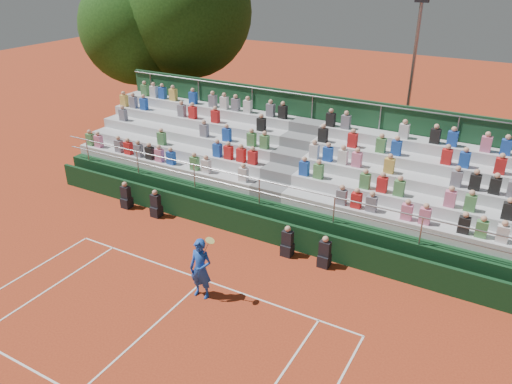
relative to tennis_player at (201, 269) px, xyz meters
The scene contains 8 objects.
ground 1.31m from the tennis_player, 120.28° to the left, with size 90.00×90.00×0.00m, color #AB3B1C.
courtside_wall 3.96m from the tennis_player, 96.05° to the left, with size 20.00×0.15×1.00m, color black.
line_officials 3.92m from the tennis_player, 116.89° to the left, with size 9.45×0.40×1.19m.
grandstand 7.16m from the tennis_player, 93.27° to the left, with size 20.00×5.20×4.40m.
tennis_player is the anchor object (origin of this frame).
tree_west 17.96m from the tennis_player, 136.36° to the left, with size 6.40×6.40×9.26m.
tree_east 17.43m from the tennis_player, 126.94° to the left, with size 7.23×7.23×10.53m.
floodlight_mast 14.50m from the tennis_player, 79.12° to the left, with size 0.60×0.25×8.22m.
Camera 1 is at (8.23, -11.08, 9.82)m, focal length 35.00 mm.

